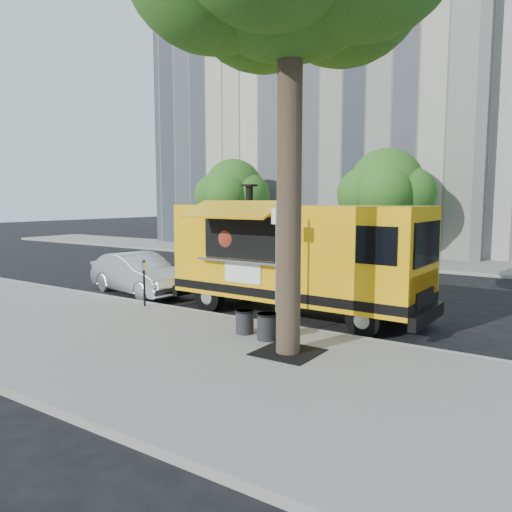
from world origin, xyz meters
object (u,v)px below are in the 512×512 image
at_px(far_tree_b, 386,186).
at_px(trash_bin_left, 267,326).
at_px(parking_meter, 144,277).
at_px(sedan, 139,274).
at_px(sign_post, 277,258).
at_px(food_truck, 295,255).
at_px(far_tree_a, 233,189).
at_px(trash_bin_right, 245,321).

height_order(far_tree_b, trash_bin_left, far_tree_b).
distance_m(parking_meter, sedan, 2.72).
bearing_deg(sign_post, parking_meter, 177.48).
distance_m(sign_post, food_truck, 2.24).
xyz_separation_m(far_tree_a, food_truck, (10.83, -11.73, -2.09)).
bearing_deg(sign_post, sedan, 163.90).
bearing_deg(sedan, far_tree_a, 34.00).
distance_m(sedan, trash_bin_right, 6.63).
bearing_deg(sedan, trash_bin_right, -100.38).
bearing_deg(parking_meter, sign_post, -2.52).
xyz_separation_m(sedan, trash_bin_left, (6.84, -2.62, -0.23)).
distance_m(sign_post, trash_bin_left, 1.57).
height_order(far_tree_a, sign_post, far_tree_a).
distance_m(sign_post, trash_bin_right, 1.60).
distance_m(parking_meter, food_truck, 4.35).
xyz_separation_m(far_tree_a, parking_meter, (7.00, -13.65, -2.79)).
height_order(food_truck, trash_bin_left, food_truck).
relative_size(far_tree_b, trash_bin_right, 10.20).
height_order(sign_post, parking_meter, sign_post).
height_order(food_truck, trash_bin_right, food_truck).
xyz_separation_m(sign_post, sedan, (-6.63, 1.92, -1.16)).
relative_size(sedan, trash_bin_right, 7.77).
bearing_deg(parking_meter, far_tree_a, 117.15).
relative_size(far_tree_b, parking_meter, 4.12).
height_order(parking_meter, trash_bin_right, parking_meter).
relative_size(far_tree_b, sign_post, 1.83).
bearing_deg(parking_meter, trash_bin_right, -10.68).
bearing_deg(far_tree_b, parking_meter, -98.10).
relative_size(far_tree_a, sedan, 1.28).
height_order(far_tree_b, food_truck, far_tree_b).
bearing_deg(trash_bin_left, food_truck, 108.11).
height_order(sign_post, trash_bin_right, sign_post).
relative_size(far_tree_a, sign_post, 1.79).
bearing_deg(sign_post, trash_bin_right, -131.23).
bearing_deg(sign_post, far_tree_a, 129.83).
bearing_deg(sedan, trash_bin_left, -99.32).
xyz_separation_m(trash_bin_left, trash_bin_right, (-0.70, 0.14, -0.02)).
relative_size(sign_post, sedan, 0.72).
distance_m(far_tree_b, parking_meter, 14.48).
height_order(parking_meter, food_truck, food_truck).
height_order(parking_meter, sedan, parking_meter).
height_order(far_tree_a, trash_bin_left, far_tree_a).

